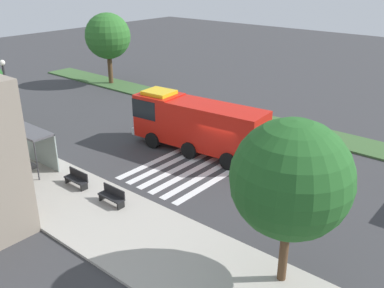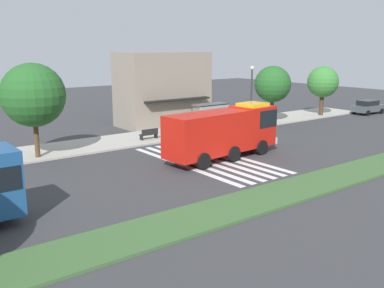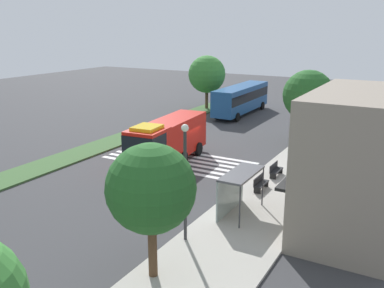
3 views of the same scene
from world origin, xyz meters
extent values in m
plane|color=#38383A|center=(0.00, 0.00, 0.00)|extent=(120.00, 120.00, 0.00)
cube|color=#ADA89E|center=(0.00, 9.18, 0.07)|extent=(60.00, 5.15, 0.14)
cube|color=#3D6033|center=(0.00, -8.11, 0.07)|extent=(60.00, 3.00, 0.14)
cube|color=silver|center=(-1.16, 0.00, 0.01)|extent=(0.45, 11.89, 0.01)
cube|color=silver|center=(-0.26, 0.00, 0.01)|extent=(0.45, 11.89, 0.01)
cube|color=silver|center=(0.64, 0.00, 0.01)|extent=(0.45, 11.89, 0.01)
cube|color=silver|center=(1.54, 0.00, 0.01)|extent=(0.45, 11.89, 0.01)
cube|color=silver|center=(2.44, 0.00, 0.01)|extent=(0.45, 11.89, 0.01)
cube|color=silver|center=(3.34, 0.00, 0.01)|extent=(0.45, 11.89, 0.01)
cube|color=red|center=(5.45, 0.08, 2.02)|extent=(2.98, 2.65, 2.93)
cube|color=red|center=(0.84, -0.33, 1.99)|extent=(6.66, 2.98, 2.87)
cube|color=black|center=(5.86, 0.12, 2.60)|extent=(2.21, 2.60, 1.29)
cube|color=silver|center=(6.93, 0.22, 0.80)|extent=(0.46, 2.42, 0.50)
cube|color=yellow|center=(5.45, 0.08, 3.60)|extent=(2.09, 1.85, 0.24)
cylinder|color=black|center=(5.06, 1.26, 0.55)|extent=(1.12, 0.40, 1.10)
cylinder|color=black|center=(5.28, -1.14, 0.55)|extent=(1.12, 0.40, 1.10)
cylinder|color=black|center=(-0.88, 0.73, 0.55)|extent=(1.12, 0.40, 1.10)
cylinder|color=black|center=(-0.66, -1.68, 0.55)|extent=(1.12, 0.40, 1.10)
cylinder|color=black|center=(2.02, 0.99, 0.55)|extent=(1.12, 0.40, 1.10)
cylinder|color=black|center=(2.24, -1.41, 0.55)|extent=(1.12, 0.40, 1.10)
cube|color=#474C51|center=(30.18, 5.41, 0.69)|extent=(4.30, 1.92, 0.74)
cube|color=black|center=(29.97, 5.42, 1.35)|extent=(2.43, 1.65, 0.58)
cylinder|color=black|center=(31.61, 6.26, 0.32)|extent=(0.65, 0.24, 0.64)
cylinder|color=black|center=(31.55, 4.47, 0.32)|extent=(0.65, 0.24, 0.64)
cylinder|color=black|center=(28.81, 6.35, 0.32)|extent=(0.65, 0.24, 0.64)
cylinder|color=black|center=(28.75, 4.56, 0.32)|extent=(0.65, 0.24, 0.64)
cube|color=#4C4C51|center=(8.23, 8.41, 2.54)|extent=(3.50, 1.40, 0.12)
cube|color=#8C9E99|center=(8.23, 7.75, 1.34)|extent=(3.50, 0.08, 2.40)
cylinder|color=#333338|center=(6.53, 9.06, 1.34)|extent=(0.08, 0.08, 2.40)
cylinder|color=#333338|center=(9.93, 9.06, 1.34)|extent=(0.08, 0.08, 2.40)
cube|color=black|center=(4.23, 8.15, 0.55)|extent=(1.60, 0.50, 0.08)
cube|color=black|center=(4.23, 7.93, 0.82)|extent=(1.60, 0.06, 0.45)
cube|color=black|center=(3.51, 8.15, 0.33)|extent=(0.08, 0.45, 0.37)
cube|color=black|center=(4.95, 8.15, 0.33)|extent=(0.08, 0.45, 0.37)
cube|color=black|center=(1.21, 8.15, 0.55)|extent=(1.60, 0.50, 0.08)
cube|color=black|center=(1.21, 7.93, 0.82)|extent=(1.60, 0.06, 0.45)
cube|color=black|center=(0.49, 8.15, 0.33)|extent=(0.08, 0.45, 0.37)
cube|color=black|center=(1.93, 8.15, 0.33)|extent=(0.08, 0.45, 0.37)
cylinder|color=#2D2D30|center=(12.37, 7.21, 2.90)|extent=(0.16, 0.16, 5.53)
sphere|color=white|center=(12.37, 7.21, 5.85)|extent=(0.36, 0.36, 0.36)
cube|color=gray|center=(6.59, 14.03, 3.66)|extent=(9.10, 4.55, 7.32)
cube|color=black|center=(6.59, 11.36, 2.80)|extent=(7.28, 0.80, 0.16)
cylinder|color=#513823|center=(-8.36, 7.61, 1.57)|extent=(0.35, 0.35, 2.86)
sphere|color=#235B23|center=(-8.36, 7.61, 4.55)|extent=(4.44, 4.44, 4.44)
cylinder|color=#513823|center=(15.77, 7.61, 1.47)|extent=(0.38, 0.38, 2.66)
sphere|color=#235B23|center=(15.77, 7.61, 4.10)|extent=(3.71, 3.71, 3.71)
cylinder|color=#47301E|center=(24.05, 7.61, 1.43)|extent=(0.47, 0.47, 2.58)
sphere|color=#387F33|center=(24.05, 7.61, 3.95)|extent=(3.50, 3.50, 3.50)
camera|label=1|loc=(-14.34, 20.25, 11.56)|focal=39.99mm
camera|label=2|loc=(-17.79, -23.06, 7.80)|focal=40.79mm
camera|label=3|loc=(28.83, 16.88, 10.39)|focal=39.63mm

